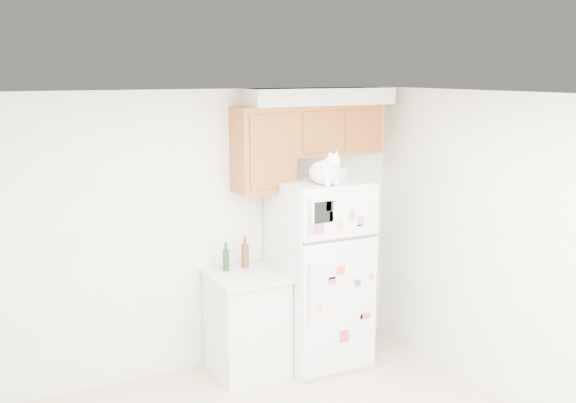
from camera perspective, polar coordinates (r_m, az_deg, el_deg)
room_shell at (r=4.40m, az=2.19°, el=-1.86°), size 3.84×4.04×2.52m
refrigerator at (r=6.15m, az=2.68°, el=-6.03°), size 0.76×0.78×1.70m
base_counter at (r=6.05m, az=-3.48°, el=-10.24°), size 0.64×0.64×0.92m
cat at (r=5.72m, az=3.28°, el=2.58°), size 0.30×0.44×0.31m
storage_box_back at (r=6.11m, az=4.10°, el=2.49°), size 0.22×0.19×0.10m
storage_box_front at (r=6.01m, az=4.05°, el=2.30°), size 0.18×0.16×0.09m
bottle_green at (r=5.97m, az=-5.28°, el=-4.63°), size 0.06×0.06×0.26m
bottle_amber at (r=6.03m, az=-3.66°, el=-4.26°), size 0.07×0.07×0.29m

